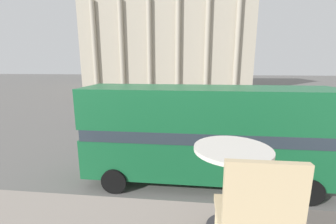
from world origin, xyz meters
The scene contains 11 objects.
double_decker_bus centered at (1.25, 6.99, 2.29)m, with size 10.06×2.68×4.12m.
cafe_dining_table centered at (0.93, -0.35, 4.21)m, with size 0.60×0.60×0.73m.
cafe_chair_0 centered at (0.97, -0.88, 4.19)m, with size 0.40×0.40×0.91m.
plaza_building_left centered at (-4.84, 46.66, 9.90)m, with size 33.41×13.32×19.79m.
traffic_light_near centered at (-2.21, 10.78, 2.51)m, with size 0.42×0.24×3.85m.
traffic_light_mid centered at (0.06, 17.73, 2.13)m, with size 0.42×0.24×3.22m.
car_maroon centered at (-5.15, 23.12, 0.70)m, with size 4.20×1.93×1.35m.
pedestrian_olive centered at (5.94, 31.37, 0.93)m, with size 0.32×0.32×1.62m.
pedestrian_grey centered at (-1.45, 19.46, 1.01)m, with size 0.32×0.32×1.74m.
pedestrian_blue centered at (-8.71, 15.56, 1.06)m, with size 0.32×0.32×1.83m.
pedestrian_yellow centered at (10.45, 15.32, 0.96)m, with size 0.32×0.32×1.67m.
Camera 1 is at (0.60, -2.03, 5.05)m, focal length 24.00 mm.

